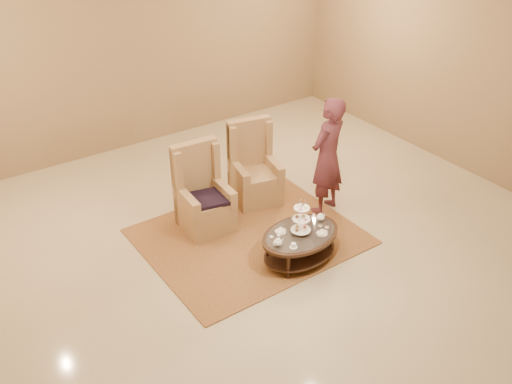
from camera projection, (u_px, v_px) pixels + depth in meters
ground at (270, 251)px, 7.58m from camera, size 8.00×8.00×0.00m
ceiling at (270, 251)px, 7.58m from camera, size 8.00×8.00×0.02m
wall_back at (132, 47)px, 9.51m from camera, size 8.00×0.04×3.50m
wall_right at (486, 68)px, 8.62m from camera, size 0.04×8.00×3.50m
rug at (249, 236)px, 7.86m from camera, size 2.82×2.36×0.01m
tea_table at (300, 238)px, 7.26m from camera, size 1.17×0.86×0.92m
armchair_left at (202, 200)px, 7.91m from camera, size 0.70×0.72×1.22m
armchair_right at (254, 173)px, 8.56m from camera, size 0.79×0.81×1.22m
person at (327, 157)px, 8.01m from camera, size 0.73×0.58×1.76m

